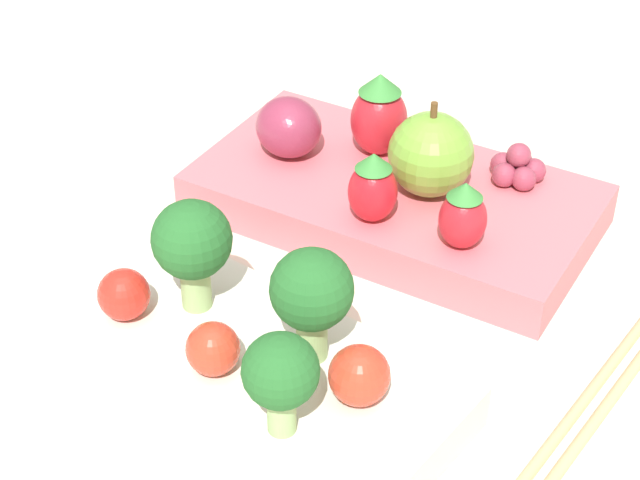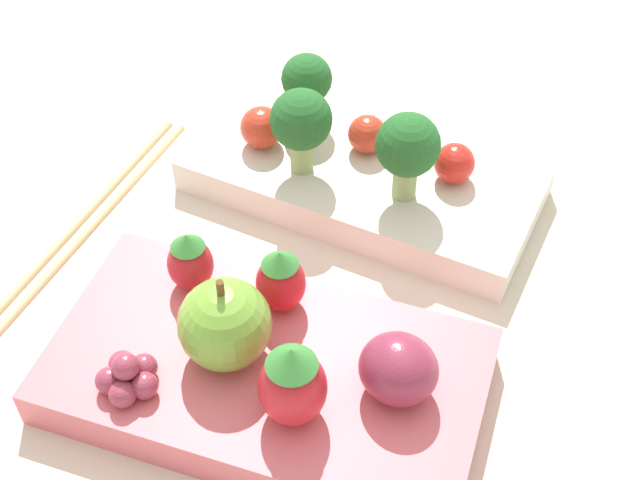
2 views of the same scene
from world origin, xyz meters
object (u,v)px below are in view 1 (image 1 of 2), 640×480
Objects in this scene: cherry_tomato_1 at (213,349)px; strawberry_1 at (368,185)px; cherry_tomato_0 at (124,294)px; strawberry_0 at (379,115)px; broccoli_floret_0 at (281,374)px; cherry_tomato_2 at (359,375)px; plum at (289,127)px; chopsticks_pair at (601,393)px; bento_box_fruit at (394,199)px; broccoli_floret_1 at (312,293)px; strawberry_2 at (463,216)px; grape_cluster at (517,167)px; apple at (431,154)px; broccoli_floret_2 at (192,243)px; bento_box_savoury at (229,367)px.

cherry_tomato_1 is 0.61× the size of strawberry_1.
strawberry_0 reaches higher than cherry_tomato_0.
broccoli_floret_0 is 0.16m from strawberry_1.
cherry_tomato_2 is (-0.12, -0.03, 0.00)m from cherry_tomato_0.
plum is (0.04, 0.04, -0.01)m from strawberry_0.
plum is 0.24m from chopsticks_pair.
broccoli_floret_1 is at bearing 110.96° from bento_box_fruit.
chopsticks_pair is at bearing -125.20° from broccoli_floret_0.
strawberry_2 reaches higher than bento_box_fruit.
plum reaches higher than grape_cluster.
apple is at bearing 161.18° from strawberry_0.
cherry_tomato_0 is (0.03, 0.18, 0.02)m from bento_box_fruit.
broccoli_floret_2 is 1.05× the size of apple.
plum is (0.08, -0.02, -0.00)m from strawberry_1.
broccoli_floret_0 reaches higher than strawberry_1.
broccoli_floret_1 is at bearing -66.16° from broccoli_floret_0.
broccoli_floret_2 is 0.28× the size of chopsticks_pair.
broccoli_floret_1 is at bearing 90.38° from grape_cluster.
strawberry_2 is (0.01, -0.16, -0.01)m from broccoli_floret_0.
cherry_tomato_0 is at bearing 11.82° from cherry_tomato_2.
chopsticks_pair is (-0.09, -0.13, -0.05)m from broccoli_floret_0.
grape_cluster is at bearing -79.77° from cherry_tomato_2.
broccoli_floret_0 is 1.98× the size of cherry_tomato_0.
cherry_tomato_2 reaches higher than chopsticks_pair.
bento_box_savoury is at bearing 73.05° from strawberry_2.
cherry_tomato_0 is 0.62× the size of strawberry_1.
bento_box_fruit is at bearing -81.71° from cherry_tomato_1.
grape_cluster is at bearing -111.54° from cherry_tomato_0.
broccoli_floret_0 reaches higher than chopsticks_pair.
plum is at bearing -67.92° from broccoli_floret_2.
strawberry_1 is (0.07, -0.15, -0.01)m from broccoli_floret_0.
strawberry_0 is at bearing -18.82° from apple.
grape_cluster is (-0.05, -0.08, -0.01)m from strawberry_1.
plum is at bearing -60.26° from cherry_tomato_1.
broccoli_floret_0 is at bearing 54.80° from chopsticks_pair.
bento_box_savoury is 0.15m from strawberry_2.
chopsticks_pair is (-0.19, 0.08, -0.05)m from strawberry_0.
broccoli_floret_1 is at bearing 86.09° from strawberry_2.
cherry_tomato_1 is at bearing 91.81° from apple.
strawberry_1 is (-0.04, -0.14, 0.01)m from cherry_tomato_0.
cherry_tomato_1 is 0.23m from grape_cluster.
plum is 1.24× the size of grape_cluster.
cherry_tomato_2 is 0.13m from strawberry_2.
strawberry_1 reaches higher than plum.
strawberry_1 is 1.28× the size of grape_cluster.
grape_cluster is (0.01, -0.07, -0.01)m from strawberry_2.
plum is 0.19× the size of chopsticks_pair.
cherry_tomato_2 is (-0.09, 0.15, 0.03)m from bento_box_fruit.
cherry_tomato_1 is (0.03, 0.04, -0.02)m from broccoli_floret_1.
cherry_tomato_0 is at bearing 30.68° from chopsticks_pair.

